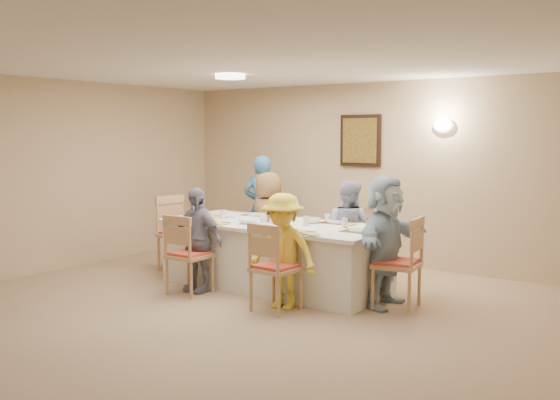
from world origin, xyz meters
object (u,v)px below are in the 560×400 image
Objects in this scene: chair_front_right at (276,266)px; diner_front_left at (197,240)px; diner_right_end at (385,241)px; chair_back_right at (353,244)px; diner_back_left at (268,221)px; chair_front_left at (189,254)px; chair_back_left at (273,232)px; chair_left_end at (179,233)px; condiment_ketchup at (272,212)px; chair_right_end at (397,262)px; dining_table at (275,255)px; diner_back_right at (348,232)px; caregiver at (262,208)px; diner_front_right at (283,251)px.

diner_front_left is at bearing -2.38° from chair_front_right.
diner_right_end is (0.82, 0.80, 0.23)m from chair_front_right.
chair_back_right is 0.99× the size of chair_front_right.
chair_front_left is at bearing 99.33° from diner_back_left.
chair_left_end is (-0.95, -0.80, 0.00)m from chair_back_left.
chair_front_right is at bearing -42.46° from chair_back_left.
chair_right_end is at bearing -1.69° from condiment_ketchup.
dining_table is 1.00m from chair_front_right.
diner_right_end reaches higher than chair_left_end.
condiment_ketchup is at bearing 44.53° from diner_back_right.
chair_front_left is at bearing 82.51° from caregiver.
chair_front_left is at bearing -118.99° from chair_left_end.
dining_table is 2.19× the size of diner_back_right.
diner_back_right is at bearing 143.61° from caregiver.
chair_front_left is 0.66× the size of diner_right_end.
diner_right_end is (0.82, 0.68, 0.09)m from diner_front_right.
dining_table is 1.01m from chair_back_left.
chair_back_right is 0.76× the size of diner_front_left.
chair_front_left is 2.02m from caregiver.
chair_right_end is at bearing -49.53° from chair_back_right.
condiment_ketchup is (0.53, 0.73, 0.29)m from diner_front_left.
chair_left_end is 4.04× the size of condiment_ketchup.
dining_table is 0.93m from diner_front_left.
chair_back_right is 1.91m from diner_front_left.
chair_left_end reaches higher than dining_table.
chair_front_left is at bearing 3.33° from chair_front_right.
diner_front_left is at bearing -79.33° from chair_back_left.
diner_right_end is (1.42, 0.00, 0.30)m from dining_table.
dining_table is 2.99× the size of chair_front_left.
chair_right_end is 2.26m from diner_back_left.
chair_front_right is at bearing 138.37° from diner_back_left.
chair_left_end is at bearing 142.67° from diner_front_left.
condiment_ketchup is at bearing 51.99° from diner_front_left.
diner_back_right reaches higher than chair_front_right.
caregiver is at bearing 131.76° from condiment_ketchup.
chair_right_end is 0.81× the size of diner_front_left.
chair_front_right is 1.92m from diner_back_left.
chair_right_end is 0.24m from diner_right_end.
diner_front_left is 2.13m from diner_right_end.
diner_right_end is 1.50m from condiment_ketchup.
diner_back_left is (0.00, -0.12, 0.16)m from chair_back_left.
diner_right_end reaches higher than chair_right_end.
chair_back_right is (1.20, 0.00, -0.04)m from chair_back_left.
diner_right_end is (2.02, 0.68, 0.09)m from diner_front_left.
chair_front_left is at bearing 51.98° from diner_back_right.
dining_table is 1.82× the size of caregiver.
caregiver reaches higher than chair_back_left.
chair_right_end is at bearing -89.39° from diner_right_end.
chair_left_end is at bearing 44.93° from diner_back_left.
caregiver is (-0.45, 1.83, 0.15)m from diner_front_left.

